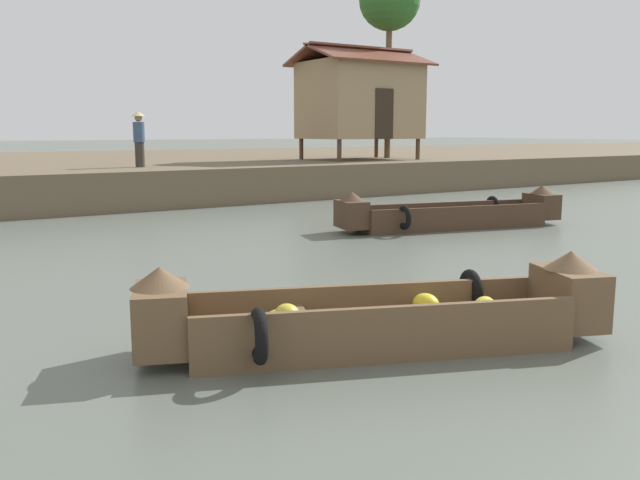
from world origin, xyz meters
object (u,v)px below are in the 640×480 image
(fishing_skiff_distant, at_px, (451,215))
(palm_tree_near, at_px, (390,1))
(banana_boat, at_px, (379,316))
(vendor_person, at_px, (139,136))
(stilt_house_mid_right, at_px, (360,99))

(fishing_skiff_distant, distance_m, palm_tree_near, 14.23)
(banana_boat, height_order, fishing_skiff_distant, banana_boat)
(banana_boat, height_order, palm_tree_near, palm_tree_near)
(banana_boat, xyz_separation_m, vendor_person, (2.37, 14.95, 1.69))
(stilt_house_mid_right, distance_m, palm_tree_near, 4.35)
(banana_boat, relative_size, palm_tree_near, 0.64)
(vendor_person, bearing_deg, banana_boat, -99.01)
(vendor_person, bearing_deg, fishing_skiff_distant, -64.96)
(fishing_skiff_distant, bearing_deg, palm_tree_near, 58.54)
(fishing_skiff_distant, bearing_deg, vendor_person, 115.04)
(stilt_house_mid_right, relative_size, vendor_person, 2.85)
(banana_boat, distance_m, fishing_skiff_distant, 8.85)
(banana_boat, xyz_separation_m, stilt_house_mid_right, (11.19, 15.82, 3.04))
(fishing_skiff_distant, xyz_separation_m, stilt_house_mid_right, (4.59, 9.92, 3.06))
(palm_tree_near, bearing_deg, stilt_house_mid_right, -160.23)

